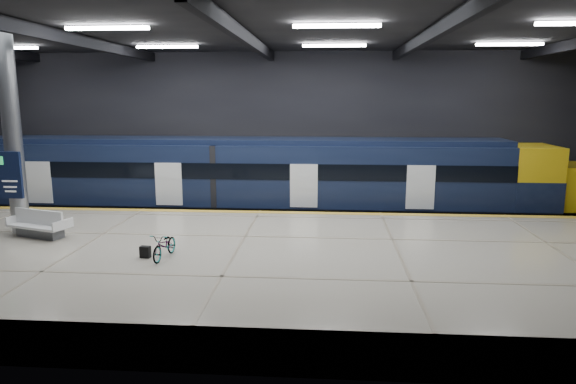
# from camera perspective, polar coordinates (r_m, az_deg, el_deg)

# --- Properties ---
(ground) EXTENTS (30.00, 30.00, 0.00)m
(ground) POSITION_cam_1_polar(r_m,az_deg,el_deg) (18.99, -4.26, -7.32)
(ground) COLOR black
(ground) RESTS_ON ground
(room_shell) EXTENTS (30.10, 16.10, 8.05)m
(room_shell) POSITION_cam_1_polar(r_m,az_deg,el_deg) (18.08, -4.52, 10.21)
(room_shell) COLOR black
(room_shell) RESTS_ON ground
(platform) EXTENTS (30.00, 11.00, 1.10)m
(platform) POSITION_cam_1_polar(r_m,az_deg,el_deg) (16.47, -5.59, -8.15)
(platform) COLOR #B6AB9A
(platform) RESTS_ON ground
(safety_strip) EXTENTS (30.00, 0.40, 0.01)m
(safety_strip) POSITION_cam_1_polar(r_m,az_deg,el_deg) (21.32, -3.21, -2.23)
(safety_strip) COLOR gold
(safety_strip) RESTS_ON platform
(rails) EXTENTS (30.00, 1.52, 0.16)m
(rails) POSITION_cam_1_polar(r_m,az_deg,el_deg) (24.22, -2.34, -3.16)
(rails) COLOR gray
(rails) RESTS_ON ground
(train) EXTENTS (29.40, 2.84, 3.79)m
(train) POSITION_cam_1_polar(r_m,az_deg,el_deg) (23.76, -0.99, 1.45)
(train) COLOR black
(train) RESTS_ON ground
(bench) EXTENTS (2.32, 1.50, 0.95)m
(bench) POSITION_cam_1_polar(r_m,az_deg,el_deg) (19.45, -25.86, -3.55)
(bench) COLOR #595B60
(bench) RESTS_ON platform
(bicycle) EXTENTS (0.69, 1.55, 0.79)m
(bicycle) POSITION_cam_1_polar(r_m,az_deg,el_deg) (15.66, -13.54, -5.78)
(bicycle) COLOR #99999E
(bicycle) RESTS_ON platform
(pannier_bag) EXTENTS (0.32, 0.23, 0.35)m
(pannier_bag) POSITION_cam_1_polar(r_m,az_deg,el_deg) (15.92, -15.57, -6.43)
(pannier_bag) COLOR black
(pannier_bag) RESTS_ON platform
(info_column) EXTENTS (0.90, 0.78, 6.90)m
(info_column) POSITION_cam_1_polar(r_m,az_deg,el_deg) (20.02, -28.32, 5.42)
(info_column) COLOR #9EA0A5
(info_column) RESTS_ON platform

